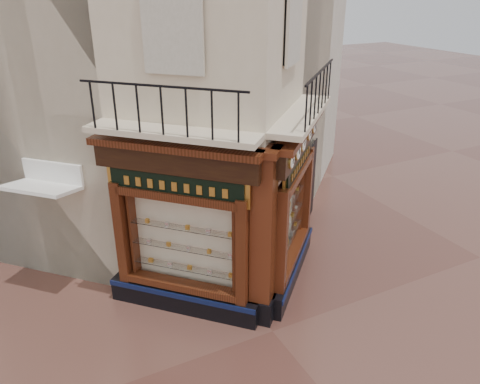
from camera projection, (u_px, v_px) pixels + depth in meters
ground at (273, 331)px, 9.99m from camera, size 80.00×80.00×0.00m
main_building at (163, 16)px, 12.55m from camera, size 11.31×11.31×12.00m
neighbour_left at (57, 31)px, 13.75m from camera, size 11.31×11.31×11.00m
neighbour_right at (211, 25)px, 15.79m from camera, size 11.31×11.31×11.00m
shopfront_left at (180, 233)px, 9.88m from camera, size 2.86×2.86×3.98m
shopfront_right at (293, 207)px, 11.04m from camera, size 2.86×2.86×3.98m
corner_pilaster at (263, 242)px, 9.60m from camera, size 0.85×0.85×3.98m
balcony at (241, 123)px, 9.47m from camera, size 5.94×2.97×1.03m
clock_a at (291, 161)px, 9.15m from camera, size 0.27×0.27×0.33m
clock_b at (298, 151)px, 9.68m from camera, size 0.31×0.31×0.39m
clock_c at (303, 143)px, 10.19m from camera, size 0.31×0.31×0.39m
clock_d at (309, 134)px, 10.80m from camera, size 0.27×0.27×0.33m
clock_e at (314, 126)px, 11.34m from camera, size 0.28×0.28×0.35m
awning at (60, 289)px, 11.37m from camera, size 1.76×1.76×0.24m
signboard_left at (176, 185)px, 9.35m from camera, size 2.25×2.25×0.60m
signboard_right at (298, 162)px, 10.55m from camera, size 1.95×1.95×0.52m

